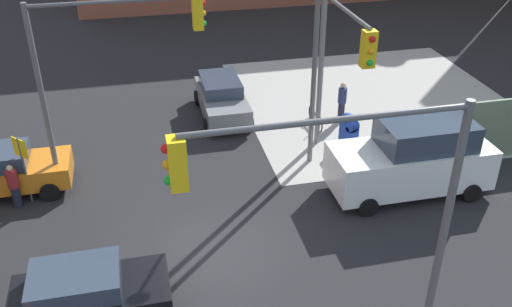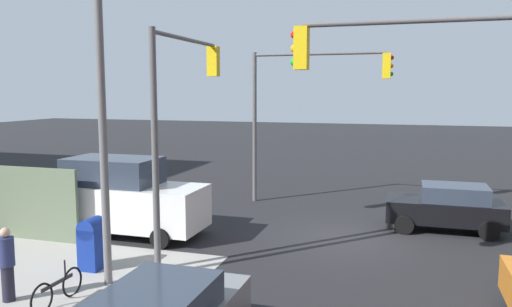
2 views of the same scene
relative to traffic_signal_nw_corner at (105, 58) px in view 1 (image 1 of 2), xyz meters
The scene contains 15 objects.
ground_plane 6.90m from the traffic_signal_nw_corner, 61.57° to the right, with size 120.00×120.00×0.00m, color black.
sidewalk_corner 13.13m from the traffic_signal_nw_corner, 21.48° to the left, with size 12.00×12.00×0.01m, color #9E9B93.
traffic_signal_nw_corner is the anchor object (origin of this frame).
traffic_signal_se_corner 10.14m from the traffic_signal_nw_corner, 62.54° to the right, with size 5.88×0.36×6.50m.
traffic_signal_ne_corner 7.15m from the traffic_signal_nw_corner, 13.90° to the right, with size 0.36×4.59×6.50m.
street_lamp_corner 7.53m from the traffic_signal_nw_corner, ahead, with size 1.49×2.41×8.00m.
warning_sign_two_way 4.24m from the traffic_signal_nw_corner, behind, with size 0.48×0.48×2.40m.
mailbox_blue 9.47m from the traffic_signal_nw_corner, ahead, with size 0.56×0.64×1.43m.
hatchback_black 7.50m from the traffic_signal_nw_corner, 97.82° to the right, with size 3.89×2.02×1.62m.
coupe_orange 5.47m from the traffic_signal_nw_corner, behind, with size 4.43×2.02×1.62m.
hatchback_gray 7.40m from the traffic_signal_nw_corner, 46.16° to the left, with size 2.02×4.22×1.62m.
van_white_delivery 10.57m from the traffic_signal_nw_corner, 15.62° to the right, with size 5.40×2.32×2.62m.
pedestrian_crossing 10.37m from the traffic_signal_nw_corner, 17.43° to the left, with size 0.36×0.36×1.75m.
pedestrian_waiting 5.14m from the traffic_signal_nw_corner, 168.24° to the right, with size 0.36×0.36×1.57m.
bicycle_leaning_on_fence 9.50m from the traffic_signal_nw_corner, 18.55° to the left, with size 0.05×1.75×0.97m.
Camera 1 is at (-1.58, -13.07, 10.93)m, focal length 40.00 mm.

